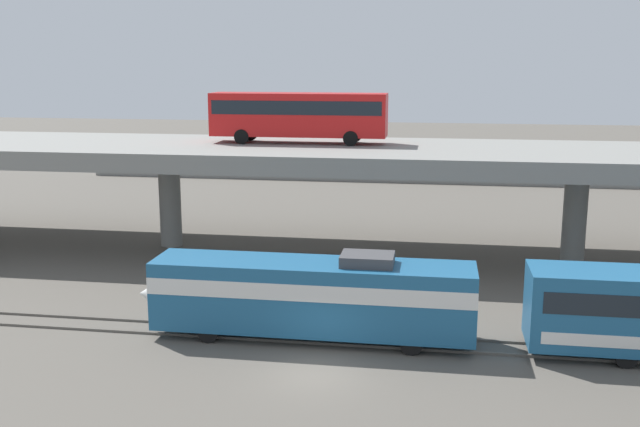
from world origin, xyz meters
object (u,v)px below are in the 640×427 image
train_locomotive (297,292)px  transit_bus_on_overpass (298,113)px  parked_car_4 (389,158)px  parked_car_3 (479,162)px  parked_car_5 (267,154)px  parked_car_1 (284,158)px  parked_car_2 (625,162)px

train_locomotive → transit_bus_on_overpass: 19.05m
transit_bus_on_overpass → parked_car_4: bearing=-96.8°
parked_car_3 → parked_car_5: same height
parked_car_4 → parked_car_5: (-14.62, 2.13, 0.00)m
train_locomotive → parked_car_1: size_ratio=3.64×
parked_car_2 → parked_car_5: size_ratio=1.14×
train_locomotive → parked_car_4: bearing=-91.0°
train_locomotive → transit_bus_on_overpass: (-3.17, 17.38, 7.11)m
parked_car_1 → parked_car_3: same height
parked_car_2 → parked_car_4: same height
parked_car_1 → train_locomotive: bearing=-77.4°
train_locomotive → parked_car_1: (-10.96, 49.15, -0.21)m
parked_car_5 → parked_car_3: bearing=-9.3°
parked_car_4 → train_locomotive: bearing=89.0°
parked_car_4 → parked_car_5: size_ratio=0.99×
parked_car_2 → parked_car_5: (-40.25, 1.50, -0.00)m
parked_car_3 → parked_car_4: 10.07m
parked_car_4 → parked_car_5: bearing=-8.3°
transit_bus_on_overpass → parked_car_2: 45.77m
parked_car_2 → transit_bus_on_overpass: bearing=-131.0°
parked_car_3 → parked_car_5: bearing=-9.3°
parked_car_2 → parked_car_3: 15.94m
parked_car_2 → parked_car_4: size_ratio=1.16×
parked_car_1 → parked_car_2: same height
parked_car_1 → parked_car_2: 37.52m
transit_bus_on_overpass → parked_car_3: size_ratio=2.78×
parked_car_2 → parked_car_5: 40.28m
parked_car_5 → parked_car_1: bearing=-53.6°
transit_bus_on_overpass → parked_car_4: transit_bus_on_overpass is taller
train_locomotive → parked_car_2: 57.88m
train_locomotive → parked_car_3: bearing=-102.4°
train_locomotive → parked_car_4: size_ratio=3.94×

